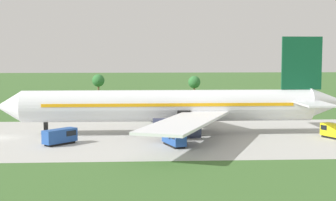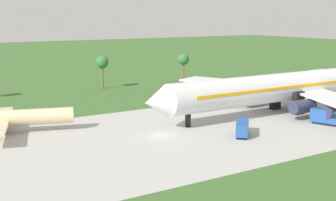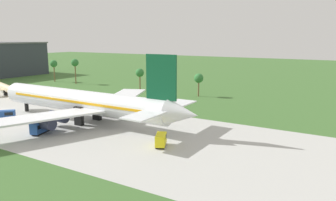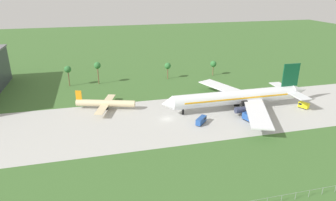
{
  "view_description": "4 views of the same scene",
  "coord_description": "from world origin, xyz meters",
  "px_view_note": "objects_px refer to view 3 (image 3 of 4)",
  "views": [
    {
      "loc": [
        25.54,
        -95.38,
        15.81
      ],
      "look_at": [
        31.11,
        2.82,
        6.52
      ],
      "focal_mm": 55.0,
      "sensor_mm": 36.0,
      "label": 1
    },
    {
      "loc": [
        -41.52,
        -67.05,
        20.78
      ],
      "look_at": [
        3.32,
        2.82,
        5.52
      ],
      "focal_mm": 50.0,
      "sensor_mm": 36.0,
      "label": 2
    },
    {
      "loc": [
        96.4,
        -58.7,
        22.54
      ],
      "look_at": [
        58.89,
        2.82,
        8.53
      ],
      "focal_mm": 35.0,
      "sensor_mm": 36.0,
      "label": 3
    },
    {
      "loc": [
        -26.24,
        -106.88,
        50.97
      ],
      "look_at": [
        1.84,
        5.0,
        6.0
      ],
      "focal_mm": 32.0,
      "sensor_mm": 36.0,
      "label": 4
    }
  ],
  "objects_px": {
    "baggage_tug": "(161,140)",
    "catering_van": "(41,127)",
    "regional_aircraft": "(7,88)",
    "jet_airliner": "(85,102)",
    "fuel_truck": "(4,115)"
  },
  "relations": [
    {
      "from": "baggage_tug",
      "to": "catering_van",
      "type": "bearing_deg",
      "value": -167.09
    },
    {
      "from": "regional_aircraft",
      "to": "baggage_tug",
      "type": "relative_size",
      "value": 5.34
    },
    {
      "from": "fuel_truck",
      "to": "baggage_tug",
      "type": "bearing_deg",
      "value": 4.63
    },
    {
      "from": "regional_aircraft",
      "to": "fuel_truck",
      "type": "height_order",
      "value": "regional_aircraft"
    },
    {
      "from": "regional_aircraft",
      "to": "fuel_truck",
      "type": "xyz_separation_m",
      "value": [
        35.47,
        -23.99,
        -1.29
      ]
    },
    {
      "from": "regional_aircraft",
      "to": "baggage_tug",
      "type": "distance_m",
      "value": 86.75
    },
    {
      "from": "regional_aircraft",
      "to": "fuel_truck",
      "type": "relative_size",
      "value": 4.34
    },
    {
      "from": "jet_airliner",
      "to": "fuel_truck",
      "type": "relative_size",
      "value": 11.65
    },
    {
      "from": "regional_aircraft",
      "to": "baggage_tug",
      "type": "bearing_deg",
      "value": -13.35
    },
    {
      "from": "fuel_truck",
      "to": "jet_airliner",
      "type": "bearing_deg",
      "value": 26.37
    },
    {
      "from": "jet_airliner",
      "to": "catering_van",
      "type": "height_order",
      "value": "jet_airliner"
    },
    {
      "from": "regional_aircraft",
      "to": "jet_airliner",
      "type": "bearing_deg",
      "value": -13.7
    },
    {
      "from": "baggage_tug",
      "to": "regional_aircraft",
      "type": "bearing_deg",
      "value": 166.65
    },
    {
      "from": "jet_airliner",
      "to": "regional_aircraft",
      "type": "xyz_separation_m",
      "value": [
        -56.22,
        13.7,
        -2.71
      ]
    },
    {
      "from": "regional_aircraft",
      "to": "catering_van",
      "type": "xyz_separation_m",
      "value": [
        54.8,
        -26.81,
        -1.17
      ]
    }
  ]
}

